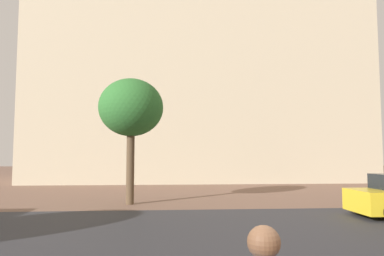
# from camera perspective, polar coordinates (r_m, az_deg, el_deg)

# --- Properties ---
(ground_plane) EXTENTS (120.00, 120.00, 0.00)m
(ground_plane) POSITION_cam_1_polar(r_m,az_deg,el_deg) (12.70, 0.69, -14.38)
(ground_plane) COLOR brown
(street_asphalt_strip) EXTENTS (120.00, 7.93, 0.00)m
(street_asphalt_strip) POSITION_cam_1_polar(r_m,az_deg,el_deg) (10.60, 1.73, -16.36)
(street_asphalt_strip) COLOR #2D2D33
(street_asphalt_strip) RESTS_ON ground_plane
(landmark_building) EXTENTS (28.33, 10.62, 35.81)m
(landmark_building) POSITION_cam_1_polar(r_m,az_deg,el_deg) (32.89, 0.78, 11.49)
(landmark_building) COLOR beige
(landmark_building) RESTS_ON ground_plane
(tree_curb_far) EXTENTS (2.93, 2.93, 5.69)m
(tree_curb_far) POSITION_cam_1_polar(r_m,az_deg,el_deg) (16.28, -9.87, 3.14)
(tree_curb_far) COLOR brown
(tree_curb_far) RESTS_ON ground_plane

